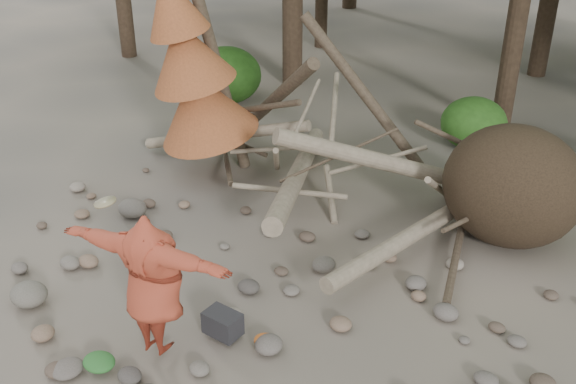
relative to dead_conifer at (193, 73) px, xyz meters
The scene contains 11 objects.
ground 5.05m from the dead_conifer, 47.26° to the right, with size 120.00×120.00×0.00m, color #514C44.
deadfall_pile 5.33m from the dead_conifer, ahead, with size 8.55×5.24×3.30m.
dead_conifer is the anchor object (origin of this frame).
bush_left 4.72m from the dead_conifer, 121.92° to the left, with size 1.80×1.80×1.44m, color #214B14.
bush_mid 6.11m from the dead_conifer, 48.52° to the left, with size 1.40×1.40×1.12m, color #2C5F1B.
frisbee_thrower 5.24m from the dead_conifer, 54.68° to the right, with size 2.40×0.95×1.90m.
backpack 5.29m from the dead_conifer, 45.58° to the right, with size 0.47×0.31×0.31m, color black.
cloth_green 5.85m from the dead_conifer, 61.77° to the right, with size 0.42×0.35×0.16m, color #276127.
cloth_orange 5.65m from the dead_conifer, 39.90° to the right, with size 0.35×0.28×0.13m, color #C75F22.
boulder_front_left 4.93m from the dead_conifer, 80.41° to the right, with size 0.54×0.48×0.32m, color #656054.
boulder_mid_left 2.71m from the dead_conifer, 87.58° to the right, with size 0.52×0.47×0.31m, color #645D54.
Camera 1 is at (4.70, -5.14, 5.46)m, focal length 40.00 mm.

